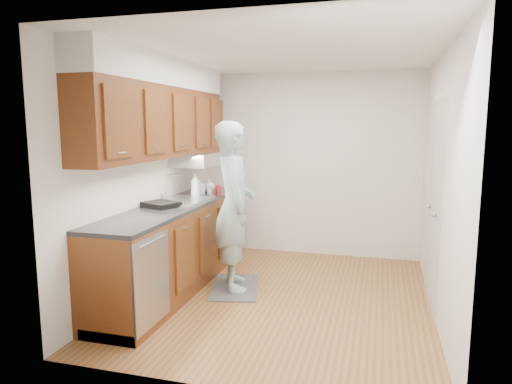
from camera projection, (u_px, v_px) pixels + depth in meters
floor at (281, 297)px, 4.80m from camera, size 3.50×3.50×0.00m
ceiling at (283, 52)px, 4.43m from camera, size 3.50×3.50×0.00m
wall_left at (149, 175)px, 5.01m from camera, size 0.02×3.50×2.50m
wall_right at (441, 185)px, 4.22m from camera, size 0.02×3.50×2.50m
wall_back at (309, 165)px, 6.28m from camera, size 3.00×0.02×2.50m
counter at (176, 244)px, 5.04m from camera, size 0.64×2.80×1.30m
upper_cabinets at (163, 111)px, 4.90m from camera, size 0.47×2.80×1.21m
closet_door at (434, 203)px, 4.54m from camera, size 0.02×1.22×2.05m
floor_mat at (235, 287)px, 5.08m from camera, size 0.68×0.94×0.02m
person at (234, 195)px, 4.92m from camera, size 0.74×0.87×2.07m
soap_bottle_a at (195, 185)px, 5.49m from camera, size 0.12×0.12×0.28m
soap_bottle_b at (200, 186)px, 5.67m from camera, size 0.13×0.13×0.20m
soap_bottle_c at (209, 185)px, 5.91m from camera, size 0.20×0.20×0.18m
soda_can at (218, 190)px, 5.63m from camera, size 0.08×0.08×0.12m
steel_can at (210, 191)px, 5.53m from camera, size 0.07×0.07×0.12m
dish_rack at (161, 204)px, 4.82m from camera, size 0.43×0.40×0.05m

